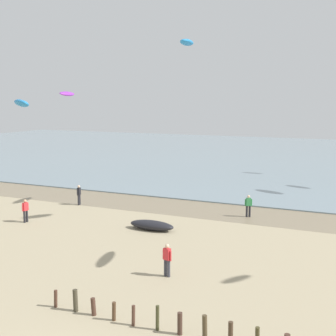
{
  "coord_description": "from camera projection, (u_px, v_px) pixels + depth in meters",
  "views": [
    {
      "loc": [
        9.04,
        -10.16,
        8.9
      ],
      "look_at": [
        -0.9,
        11.97,
        5.23
      ],
      "focal_mm": 48.47,
      "sensor_mm": 36.0,
      "label": 1
    }
  ],
  "objects": [
    {
      "name": "person_left_flank",
      "position": [
        248.0,
        205.0,
        34.56
      ],
      "size": [
        0.52,
        0.36,
        1.71
      ],
      "color": "#232328",
      "rests_on": "ground"
    },
    {
      "name": "person_by_waterline",
      "position": [
        25.0,
        210.0,
        33.06
      ],
      "size": [
        0.28,
        0.56,
        1.71
      ],
      "color": "#232328",
      "rests_on": "ground"
    },
    {
      "name": "wet_sand_strip",
      "position": [
        240.0,
        214.0,
        35.67
      ],
      "size": [
        120.0,
        5.48,
        0.01
      ],
      "primitive_type": "cube",
      "color": "#84755B",
      "rests_on": "ground"
    },
    {
      "name": "grounded_kite",
      "position": [
        152.0,
        225.0,
        31.22
      ],
      "size": [
        3.27,
        1.2,
        0.65
      ],
      "primitive_type": "ellipsoid",
      "rotation": [
        0.0,
        0.0,
        6.28
      ],
      "color": "black",
      "rests_on": "ground"
    },
    {
      "name": "groyne_near",
      "position": [
        166.0,
        321.0,
        17.46
      ],
      "size": [
        10.01,
        0.3,
        1.03
      ],
      "color": "#4B3125",
      "rests_on": "ground"
    },
    {
      "name": "person_right_flank",
      "position": [
        167.0,
        259.0,
        22.91
      ],
      "size": [
        0.55,
        0.32,
        1.71
      ],
      "color": "#383842",
      "rests_on": "ground"
    },
    {
      "name": "kite_aloft_4",
      "position": [
        21.0,
        103.0,
        38.1
      ],
      "size": [
        3.34,
        2.87,
        0.93
      ],
      "primitive_type": "ellipsoid",
      "rotation": [
        0.45,
        0.0,
        2.52
      ],
      "color": "#2384D1"
    },
    {
      "name": "sea",
      "position": [
        305.0,
        158.0,
        69.7
      ],
      "size": [
        160.0,
        70.0,
        0.1
      ],
      "primitive_type": "cube",
      "color": "gray",
      "rests_on": "ground"
    },
    {
      "name": "kite_aloft_2",
      "position": [
        187.0,
        42.0,
        35.27
      ],
      "size": [
        1.23,
        2.74,
        0.52
      ],
      "primitive_type": "ellipsoid",
      "rotation": [
        -0.12,
        0.0,
        1.7
      ],
      "color": "#2384D1"
    },
    {
      "name": "kite_aloft_3",
      "position": [
        67.0,
        94.0,
        40.4
      ],
      "size": [
        0.73,
        2.04,
        0.57
      ],
      "primitive_type": "ellipsoid",
      "rotation": [
        0.43,
        0.0,
        1.57
      ],
      "color": "purple"
    },
    {
      "name": "person_mid_beach",
      "position": [
        79.0,
        194.0,
        38.53
      ],
      "size": [
        0.28,
        0.56,
        1.71
      ],
      "color": "#232328",
      "rests_on": "ground"
    }
  ]
}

